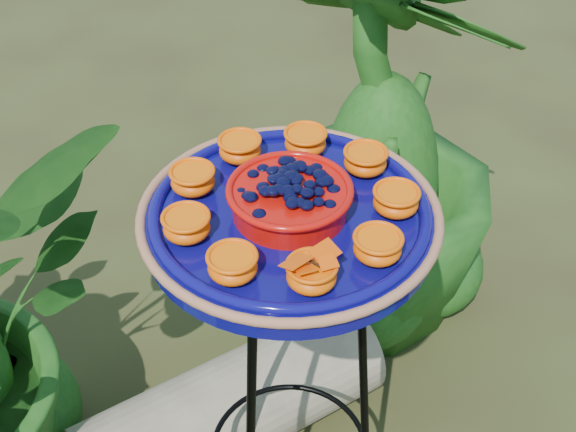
% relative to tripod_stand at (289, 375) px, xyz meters
% --- Properties ---
extents(tripod_stand, '(0.32, 0.33, 0.82)m').
position_rel_tripod_stand_xyz_m(tripod_stand, '(0.00, 0.00, 0.00)').
color(tripod_stand, black).
rests_on(tripod_stand, ground).
extents(feeder_dish, '(0.45, 0.45, 0.10)m').
position_rel_tripod_stand_xyz_m(feeder_dish, '(-0.00, -0.00, 0.36)').
color(feeder_dish, '#0A085F').
rests_on(feeder_dish, tripod_stand).
extents(driftwood_log, '(0.71, 0.30, 0.23)m').
position_rel_tripod_stand_xyz_m(driftwood_log, '(-0.02, 0.25, -0.38)').
color(driftwood_log, tan).
rests_on(driftwood_log, ground).
extents(shrub_back_right, '(0.80, 0.80, 1.01)m').
position_rel_tripod_stand_xyz_m(shrub_back_right, '(0.48, 0.49, 0.01)').
color(shrub_back_right, '#154712').
rests_on(shrub_back_right, ground).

